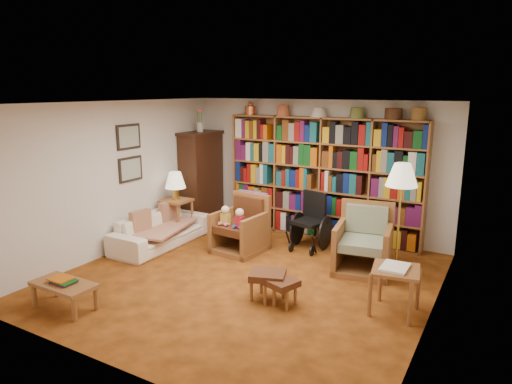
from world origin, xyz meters
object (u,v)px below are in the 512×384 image
Objects in this scene: armchair_leather at (243,227)px; coffee_table at (64,286)px; armchair_sage at (365,245)px; footstool_b at (268,277)px; sofa at (161,230)px; wheelchair at (311,223)px; footstool_a at (280,284)px; side_table_papers at (396,275)px; floor_lamp at (402,180)px; side_table_lamp at (176,208)px.

armchair_leather reaches higher than coffee_table.
footstool_b is (-0.78, -1.64, -0.07)m from armchair_sage.
sofa is at bearing -159.26° from armchair_leather.
footstool_a is (0.52, -2.20, -0.16)m from wheelchair.
side_table_papers reaches higher than sofa.
floor_lamp is at bearing 102.13° from side_table_papers.
side_table_papers is 0.75× the size of coffee_table.
footstool_b is (-0.21, 0.05, 0.03)m from footstool_a.
armchair_sage is at bearing 5.00° from armchair_leather.
side_table_papers reaches higher than footstool_a.
armchair_sage is 0.60× the size of floor_lamp.
wheelchair is 2.18m from footstool_b.
side_table_papers is at bearing 20.80° from footstool_a.
side_table_lamp reaches higher than side_table_papers.
armchair_leather is 3.05m from coffee_table.
armchair_leather is at bearing 130.95° from footstool_b.
wheelchair reaches higher than sofa.
wheelchair is (2.42, 0.65, -0.09)m from side_table_lamp.
wheelchair is at bearing -63.01° from sofa.
armchair_leather is at bearing -69.68° from sofa.
footstool_b is at bearing 167.18° from footstool_a.
side_table_lamp is at bearing 102.38° from coffee_table.
sofa is 0.62m from side_table_lamp.
floor_lamp is (0.49, -0.07, 1.07)m from armchair_sage.
sofa is at bearing 160.69° from footstool_a.
coffee_table is (-0.81, -2.94, -0.10)m from armchair_leather.
floor_lamp reaches higher than armchair_sage.
sofa is at bearing -79.78° from side_table_lamp.
footstool_b is at bearing -49.05° from armchair_leather.
floor_lamp is at bearing 0.96° from side_table_lamp.
side_table_lamp reaches higher than coffee_table.
wheelchair is (0.96, 0.69, 0.05)m from armchair_leather.
armchair_leather is at bearing -175.00° from armchair_sage.
footstool_a is 2.70m from coffee_table.
wheelchair is at bearing 103.33° from footstool_a.
floor_lamp is 2.01× the size of coffee_table.
armchair_leather reaches higher than side_table_lamp.
sofa is 3.05× the size of side_table_papers.
side_table_papers is at bearing 16.50° from footstool_b.
side_table_papers is (2.78, -1.02, 0.10)m from armchair_leather.
floor_lamp is 2.68× the size of side_table_papers.
footstool_b is (1.27, -1.46, -0.08)m from armchair_leather.
armchair_sage is at bearing -24.83° from wheelchair.
armchair_leather reaches higher than footstool_a.
side_table_lamp is 3.06m from coffee_table.
side_table_papers is (0.73, -1.20, 0.10)m from armchair_sage.
armchair_sage is at bearing 71.20° from footstool_a.
coffee_table is at bearing -144.72° from footstool_b.
wheelchair is 1.53× the size of side_table_papers.
sofa is 2.80m from footstool_b.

